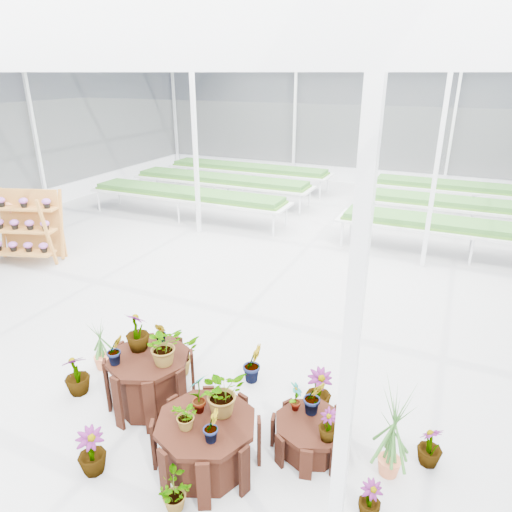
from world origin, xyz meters
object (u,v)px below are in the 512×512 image
at_px(plinth_tall, 151,380).
at_px(plinth_mid, 207,443).
at_px(bird_table, 15,224).
at_px(plinth_low, 310,435).
at_px(shelf_rack, 24,228).

xyz_separation_m(plinth_tall, plinth_mid, (1.20, -0.60, -0.07)).
height_order(plinth_mid, bird_table, bird_table).
relative_size(plinth_tall, bird_table, 0.73).
height_order(plinth_tall, bird_table, bird_table).
bearing_deg(plinth_tall, bird_table, 152.83).
relative_size(plinth_tall, plinth_mid, 0.94).
bearing_deg(plinth_mid, plinth_low, 34.99).
relative_size(shelf_rack, bird_table, 1.10).
bearing_deg(plinth_mid, bird_table, 152.93).
bearing_deg(shelf_rack, plinth_low, -38.35).
xyz_separation_m(plinth_mid, shelf_rack, (-6.92, 3.58, 0.52)).
bearing_deg(plinth_low, shelf_rack, 160.00).
distance_m(plinth_mid, plinth_low, 1.23).
height_order(plinth_mid, plinth_low, plinth_mid).
bearing_deg(plinth_tall, plinth_mid, -26.57).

